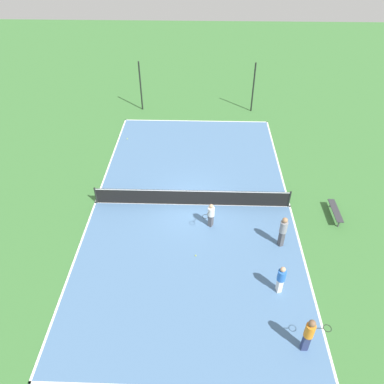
{
  "coord_description": "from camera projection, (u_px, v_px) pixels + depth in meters",
  "views": [
    {
      "loc": [
        0.5,
        -16.04,
        13.53
      ],
      "look_at": [
        0.0,
        0.0,
        0.9
      ],
      "focal_mm": 35.0,
      "sensor_mm": 36.0,
      "label": 1
    }
  ],
  "objects": [
    {
      "name": "player_far_white",
      "position": [
        211.0,
        214.0,
        19.12
      ],
      "size": [
        0.75,
        0.97,
        1.42
      ],
      "rotation": [
        0.0,
        0.0,
        4.19
      ],
      "color": "#4C4C51",
      "rests_on": "court_surface"
    },
    {
      "name": "tennis_ball_near_net",
      "position": [
        127.0,
        139.0,
        26.6
      ],
      "size": [
        0.07,
        0.07,
        0.07
      ],
      "primitive_type": "sphere",
      "color": "#CCE033",
      "rests_on": "court_surface"
    },
    {
      "name": "court_surface",
      "position": [
        192.0,
        204.0,
        20.97
      ],
      "size": [
        11.01,
        20.08,
        0.02
      ],
      "color": "#4C729E",
      "rests_on": "ground_plane"
    },
    {
      "name": "fence_post_back_left",
      "position": [
        141.0,
        86.0,
        29.26
      ],
      "size": [
        0.12,
        0.12,
        3.89
      ],
      "color": "black",
      "rests_on": "ground_plane"
    },
    {
      "name": "player_near_blue",
      "position": [
        281.0,
        278.0,
        15.83
      ],
      "size": [
        0.43,
        0.43,
        1.51
      ],
      "rotation": [
        0.0,
        0.0,
        1.78
      ],
      "color": "white",
      "rests_on": "court_surface"
    },
    {
      "name": "bench",
      "position": [
        335.0,
        211.0,
        19.96
      ],
      "size": [
        0.36,
        1.88,
        0.45
      ],
      "rotation": [
        0.0,
        0.0,
        1.57
      ],
      "color": "#333338",
      "rests_on": "ground_plane"
    },
    {
      "name": "tennis_net",
      "position": [
        192.0,
        197.0,
        20.64
      ],
      "size": [
        10.81,
        0.1,
        1.03
      ],
      "color": "black",
      "rests_on": "court_surface"
    },
    {
      "name": "tennis_ball_far_baseline",
      "position": [
        196.0,
        256.0,
        17.91
      ],
      "size": [
        0.07,
        0.07,
        0.07
      ],
      "primitive_type": "sphere",
      "color": "#CCE033",
      "rests_on": "court_surface"
    },
    {
      "name": "tennis_ball_right_alley",
      "position": [
        168.0,
        202.0,
        21.05
      ],
      "size": [
        0.07,
        0.07,
        0.07
      ],
      "primitive_type": "sphere",
      "color": "#CCE033",
      "rests_on": "court_surface"
    },
    {
      "name": "ground_plane",
      "position": [
        192.0,
        205.0,
        20.98
      ],
      "size": [
        80.0,
        80.0,
        0.0
      ],
      "primitive_type": "plane",
      "color": "#3D7538"
    },
    {
      "name": "fence_post_back_right",
      "position": [
        253.0,
        88.0,
        29.05
      ],
      "size": [
        0.12,
        0.12,
        3.89
      ],
      "color": "black",
      "rests_on": "ground_plane"
    },
    {
      "name": "player_baseline_gray",
      "position": [
        283.0,
        230.0,
        17.89
      ],
      "size": [
        0.47,
        0.47,
        1.77
      ],
      "rotation": [
        0.0,
        0.0,
        1.97
      ],
      "color": "#4C4C51",
      "rests_on": "court_surface"
    },
    {
      "name": "player_center_orange",
      "position": [
        309.0,
        333.0,
        13.61
      ],
      "size": [
        0.94,
        0.37,
        1.81
      ],
      "rotation": [
        0.0,
        0.0,
        0.03
      ],
      "color": "navy",
      "rests_on": "court_surface"
    }
  ]
}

